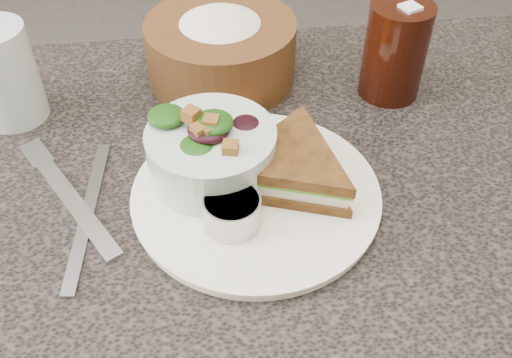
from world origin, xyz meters
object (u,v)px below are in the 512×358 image
at_px(dressing_ramekin, 232,212).
at_px(cola_glass, 396,47).
at_px(water_glass, 3,74).
at_px(bread_basket, 221,41).
at_px(salad_bowl, 211,145).
at_px(sandwich, 290,168).
at_px(dinner_plate, 256,195).

xyz_separation_m(dressing_ramekin, cola_glass, (0.23, 0.22, 0.04)).
relative_size(cola_glass, water_glass, 1.11).
xyz_separation_m(dressing_ramekin, bread_basket, (0.01, 0.28, 0.03)).
relative_size(salad_bowl, dressing_ramekin, 2.38).
xyz_separation_m(cola_glass, water_glass, (-0.49, 0.01, -0.01)).
relative_size(sandwich, water_glass, 1.35).
height_order(salad_bowl, water_glass, water_glass).
height_order(dressing_ramekin, water_glass, water_glass).
xyz_separation_m(dinner_plate, cola_glass, (0.20, 0.18, 0.06)).
bearing_deg(bread_basket, sandwich, -76.17).
bearing_deg(cola_glass, water_glass, 179.14).
relative_size(bread_basket, cola_glass, 1.46).
height_order(salad_bowl, bread_basket, bread_basket).
height_order(bread_basket, cola_glass, cola_glass).
bearing_deg(water_glass, dressing_ramekin, -41.60).
bearing_deg(water_glass, dinner_plate, -32.82).
height_order(dinner_plate, salad_bowl, salad_bowl).
distance_m(sandwich, water_glass, 0.37).
bearing_deg(water_glass, sandwich, -28.44).
xyz_separation_m(bread_basket, cola_glass, (0.22, -0.06, 0.01)).
height_order(dinner_plate, dressing_ramekin, dressing_ramekin).
bearing_deg(bread_basket, water_glass, -168.71).
distance_m(salad_bowl, bread_basket, 0.21).
bearing_deg(salad_bowl, water_glass, 148.14).
bearing_deg(dinner_plate, cola_glass, 41.56).
distance_m(bread_basket, cola_glass, 0.23).
xyz_separation_m(salad_bowl, dressing_ramekin, (0.01, -0.08, -0.02)).
bearing_deg(cola_glass, sandwich, -133.83).
bearing_deg(salad_bowl, sandwich, -17.08).
xyz_separation_m(salad_bowl, cola_glass, (0.25, 0.14, 0.02)).
height_order(dinner_plate, cola_glass, cola_glass).
height_order(sandwich, water_glass, water_glass).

